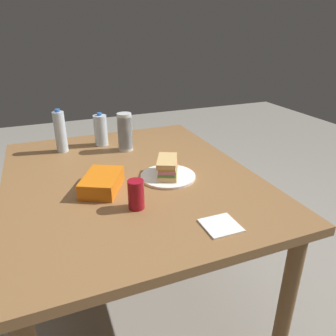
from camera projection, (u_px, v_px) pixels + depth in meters
ground_plane at (136, 294)px, 1.91m from camera, size 8.00×8.00×0.00m
dining_table at (131, 191)px, 1.62m from camera, size 1.42×1.17×0.78m
paper_plate at (168, 176)px, 1.56m from camera, size 0.27×0.27×0.01m
sandwich at (168, 167)px, 1.55m from camera, size 0.21×0.15×0.08m
soda_can_red at (136, 194)px, 1.28m from camera, size 0.07×0.07×0.12m
chip_bag at (102, 182)px, 1.44m from camera, size 0.27×0.24×0.07m
water_bottle_tall at (60, 132)px, 1.84m from camera, size 0.06×0.06×0.25m
plastic_cup_stack at (125, 132)px, 1.86m from camera, size 0.08×0.08×0.22m
water_bottle_spare at (101, 130)px, 1.95m from camera, size 0.08×0.08×0.20m
paper_napkin at (221, 225)px, 1.19m from camera, size 0.13×0.13×0.01m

